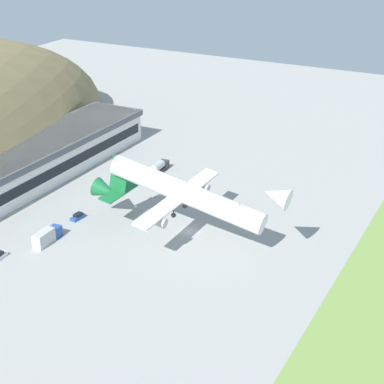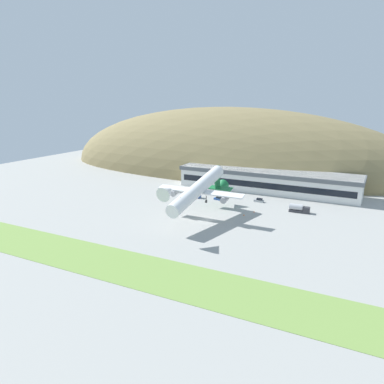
{
  "view_description": "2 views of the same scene",
  "coord_description": "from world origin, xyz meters",
  "px_view_note": "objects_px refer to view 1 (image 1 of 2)",
  "views": [
    {
      "loc": [
        -118.48,
        -63.12,
        71.03
      ],
      "look_at": [
        -0.98,
        -1.16,
        10.91
      ],
      "focal_mm": 60.0,
      "sensor_mm": 36.0,
      "label": 1
    },
    {
      "loc": [
        55.34,
        -119.52,
        44.22
      ],
      "look_at": [
        -4.11,
        -3.73,
        11.0
      ],
      "focal_mm": 35.0,
      "sensor_mm": 36.0,
      "label": 2
    }
  ],
  "objects_px": {
    "service_car_0": "(101,188)",
    "cargo_airplane": "(182,193)",
    "terminal_building": "(33,160)",
    "service_car_1": "(78,217)",
    "box_truck": "(47,236)",
    "fuel_truck": "(159,167)",
    "traffic_cone_1": "(171,204)",
    "traffic_cone_0": "(155,196)"
  },
  "relations": [
    {
      "from": "service_car_0",
      "to": "box_truck",
      "type": "relative_size",
      "value": 0.51
    },
    {
      "from": "cargo_airplane",
      "to": "service_car_1",
      "type": "height_order",
      "value": "cargo_airplane"
    },
    {
      "from": "service_car_0",
      "to": "traffic_cone_0",
      "type": "height_order",
      "value": "service_car_0"
    },
    {
      "from": "cargo_airplane",
      "to": "service_car_0",
      "type": "bearing_deg",
      "value": 67.7
    },
    {
      "from": "terminal_building",
      "to": "fuel_truck",
      "type": "height_order",
      "value": "terminal_building"
    },
    {
      "from": "fuel_truck",
      "to": "traffic_cone_1",
      "type": "bearing_deg",
      "value": -142.22
    },
    {
      "from": "cargo_airplane",
      "to": "box_truck",
      "type": "xyz_separation_m",
      "value": [
        -16.56,
        26.28,
        -9.7
      ]
    },
    {
      "from": "service_car_0",
      "to": "fuel_truck",
      "type": "bearing_deg",
      "value": -21.9
    },
    {
      "from": "terminal_building",
      "to": "service_car_0",
      "type": "xyz_separation_m",
      "value": [
        2.69,
        -20.81,
        -5.07
      ]
    },
    {
      "from": "terminal_building",
      "to": "traffic_cone_0",
      "type": "relative_size",
      "value": 148.47
    },
    {
      "from": "cargo_airplane",
      "to": "service_car_1",
      "type": "bearing_deg",
      "value": 97.59
    },
    {
      "from": "terminal_building",
      "to": "traffic_cone_0",
      "type": "xyz_separation_m",
      "value": [
        5.45,
        -36.22,
        -5.46
      ]
    },
    {
      "from": "terminal_building",
      "to": "cargo_airplane",
      "type": "height_order",
      "value": "cargo_airplane"
    },
    {
      "from": "terminal_building",
      "to": "box_truck",
      "type": "bearing_deg",
      "value": -135.23
    },
    {
      "from": "cargo_airplane",
      "to": "traffic_cone_1",
      "type": "height_order",
      "value": "cargo_airplane"
    },
    {
      "from": "cargo_airplane",
      "to": "service_car_0",
      "type": "distance_m",
      "value": 36.6
    },
    {
      "from": "service_car_1",
      "to": "fuel_truck",
      "type": "distance_m",
      "value": 35.51
    },
    {
      "from": "fuel_truck",
      "to": "service_car_0",
      "type": "bearing_deg",
      "value": 158.1
    },
    {
      "from": "terminal_building",
      "to": "service_car_0",
      "type": "relative_size",
      "value": 19.66
    },
    {
      "from": "traffic_cone_0",
      "to": "traffic_cone_1",
      "type": "xyz_separation_m",
      "value": [
        -2.12,
        -5.84,
        0.0
      ]
    },
    {
      "from": "traffic_cone_0",
      "to": "service_car_1",
      "type": "bearing_deg",
      "value": 152.24
    },
    {
      "from": "service_car_1",
      "to": "traffic_cone_1",
      "type": "bearing_deg",
      "value": -42.68
    },
    {
      "from": "terminal_building",
      "to": "service_car_1",
      "type": "relative_size",
      "value": 20.94
    },
    {
      "from": "service_car_1",
      "to": "box_truck",
      "type": "bearing_deg",
      "value": -175.16
    },
    {
      "from": "terminal_building",
      "to": "service_car_1",
      "type": "height_order",
      "value": "terminal_building"
    },
    {
      "from": "service_car_0",
      "to": "cargo_airplane",
      "type": "bearing_deg",
      "value": -112.3
    },
    {
      "from": "terminal_building",
      "to": "cargo_airplane",
      "type": "xyz_separation_m",
      "value": [
        -10.6,
        -53.22,
        5.51
      ]
    },
    {
      "from": "cargo_airplane",
      "to": "fuel_truck",
      "type": "relative_size",
      "value": 6.17
    },
    {
      "from": "service_car_1",
      "to": "box_truck",
      "type": "distance_m",
      "value": 13.0
    },
    {
      "from": "service_car_0",
      "to": "traffic_cone_0",
      "type": "distance_m",
      "value": 15.66
    },
    {
      "from": "service_car_1",
      "to": "traffic_cone_1",
      "type": "height_order",
      "value": "service_car_1"
    },
    {
      "from": "service_car_1",
      "to": "traffic_cone_1",
      "type": "relative_size",
      "value": 7.09
    },
    {
      "from": "service_car_1",
      "to": "traffic_cone_0",
      "type": "distance_m",
      "value": 22.26
    },
    {
      "from": "fuel_truck",
      "to": "cargo_airplane",
      "type": "bearing_deg",
      "value": -141.82
    },
    {
      "from": "service_car_0",
      "to": "traffic_cone_1",
      "type": "height_order",
      "value": "service_car_0"
    },
    {
      "from": "service_car_0",
      "to": "service_car_1",
      "type": "distance_m",
      "value": 17.67
    },
    {
      "from": "terminal_building",
      "to": "traffic_cone_1",
      "type": "relative_size",
      "value": 148.47
    },
    {
      "from": "terminal_building",
      "to": "fuel_truck",
      "type": "distance_m",
      "value": 35.55
    },
    {
      "from": "service_car_0",
      "to": "box_truck",
      "type": "xyz_separation_m",
      "value": [
        -29.85,
        -6.14,
        0.88
      ]
    },
    {
      "from": "cargo_airplane",
      "to": "service_car_0",
      "type": "height_order",
      "value": "cargo_airplane"
    },
    {
      "from": "terminal_building",
      "to": "service_car_0",
      "type": "bearing_deg",
      "value": -82.64
    },
    {
      "from": "box_truck",
      "to": "traffic_cone_1",
      "type": "xyz_separation_m",
      "value": [
        30.5,
        -15.12,
        -1.27
      ]
    }
  ]
}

